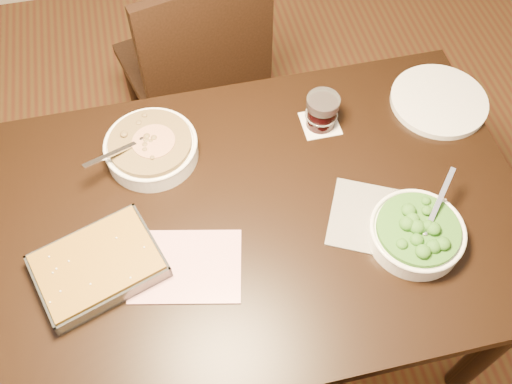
% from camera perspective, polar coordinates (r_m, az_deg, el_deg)
% --- Properties ---
extents(ground, '(4.00, 4.00, 0.00)m').
position_cam_1_polar(ground, '(2.13, -0.03, -12.50)').
color(ground, '#4D2416').
rests_on(ground, ground).
extents(table, '(1.40, 0.90, 0.75)m').
position_cam_1_polar(table, '(1.54, -0.04, -3.89)').
color(table, black).
rests_on(table, ground).
extents(magazine_a, '(0.30, 0.25, 0.01)m').
position_cam_1_polar(magazine_a, '(1.39, -7.01, -7.35)').
color(magazine_a, '#AA304E').
rests_on(magazine_a, table).
extents(magazine_b, '(0.35, 0.31, 0.01)m').
position_cam_1_polar(magazine_b, '(1.48, 12.96, -2.89)').
color(magazine_b, '#222229').
rests_on(magazine_b, table).
extents(coaster, '(0.10, 0.10, 0.00)m').
position_cam_1_polar(coaster, '(1.63, 6.43, 6.82)').
color(coaster, white).
rests_on(coaster, table).
extents(stew_bowl, '(0.26, 0.25, 0.09)m').
position_cam_1_polar(stew_bowl, '(1.56, -10.43, 4.39)').
color(stew_bowl, white).
rests_on(stew_bowl, table).
extents(broccoli_bowl, '(0.23, 0.23, 0.09)m').
position_cam_1_polar(broccoli_bowl, '(1.44, 15.75, -3.94)').
color(broccoli_bowl, white).
rests_on(broccoli_bowl, table).
extents(baking_dish, '(0.34, 0.29, 0.05)m').
position_cam_1_polar(baking_dish, '(1.41, -15.48, -7.16)').
color(baking_dish, silver).
rests_on(baking_dish, table).
extents(wine_tumbler, '(0.09, 0.09, 0.10)m').
position_cam_1_polar(wine_tumbler, '(1.59, 6.61, 8.07)').
color(wine_tumbler, black).
rests_on(wine_tumbler, coaster).
extents(dinner_plate, '(0.28, 0.28, 0.02)m').
position_cam_1_polar(dinner_plate, '(1.75, 17.82, 8.67)').
color(dinner_plate, white).
rests_on(dinner_plate, table).
extents(chair_far, '(0.55, 0.55, 0.96)m').
position_cam_1_polar(chair_far, '(2.09, -5.85, 12.27)').
color(chair_far, black).
rests_on(chair_far, ground).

